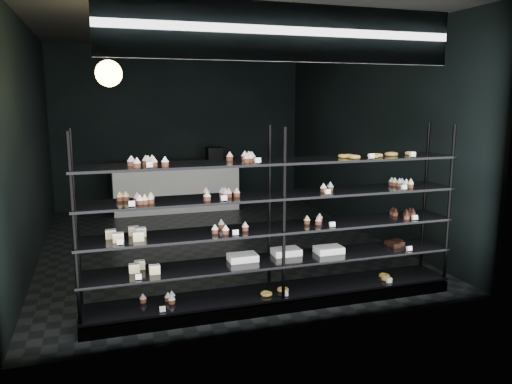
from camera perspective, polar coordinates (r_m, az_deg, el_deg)
room at (r=7.40m, az=-4.81°, el=6.08°), size 5.01×6.01×3.20m
display_shelf at (r=5.27m, az=2.09°, el=-6.48°), size 4.00×0.50×1.91m
signage at (r=4.61m, az=3.60°, el=17.73°), size 3.30×0.05×0.50m
pendant_lamp at (r=5.80m, az=-16.48°, el=12.89°), size 0.29×0.29×0.87m
service_counter at (r=9.94m, az=-9.06°, el=0.75°), size 2.51×0.65×1.23m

